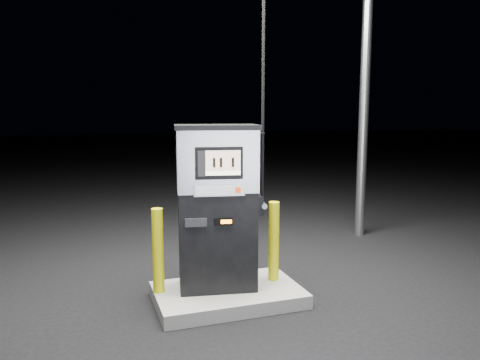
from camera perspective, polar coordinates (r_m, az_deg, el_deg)
name	(u,v)px	position (r m, az deg, el deg)	size (l,w,h in m)	color
ground	(228,301)	(5.40, -1.50, -14.55)	(80.00, 80.00, 0.00)	black
pump_island	(228,295)	(5.37, -1.50, -13.82)	(1.60, 1.00, 0.15)	slate
fuel_dispenser	(217,206)	(5.13, -2.79, -3.14)	(1.04, 0.68, 3.76)	black
bollard_left	(158,251)	(5.18, -9.97, -8.48)	(0.12, 0.12, 0.93)	#D2D00B
bollard_right	(274,241)	(5.48, 4.14, -7.44)	(0.12, 0.12, 0.92)	#D2D00B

